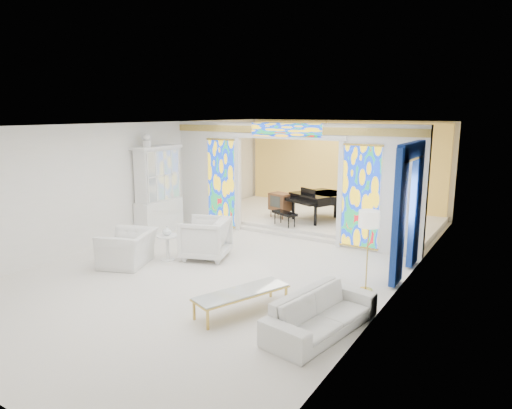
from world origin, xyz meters
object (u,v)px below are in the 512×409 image
Objects in this scene: armchair_left at (128,248)px; armchair_right at (205,238)px; sofa at (321,313)px; china_cabinet at (158,190)px; grand_piano at (325,198)px; coffee_table at (242,293)px; tv_console at (280,202)px.

armchair_right reaches higher than armchair_left.
armchair_right is at bearing 72.98° from sofa.
grand_piano is at bearing 40.37° from china_cabinet.
armchair_right is at bearing -24.53° from china_cabinet.
china_cabinet is at bearing 147.01° from coffee_table.
armchair_left is 1.56× the size of tv_console.
armchair_left reaches higher than coffee_table.
grand_piano reaches higher than sofa.
grand_piano is (-1.18, 6.15, 0.49)m from coffee_table.
armchair_right reaches higher than coffee_table.
coffee_table is at bearing -51.13° from tv_console.
armchair_left is at bearing -88.59° from grand_piano.
armchair_right is at bearing -71.97° from tv_console.
coffee_table is (3.43, -0.70, -0.03)m from armchair_left.
grand_piano is at bearing 145.94° from armchair_right.
tv_console reaches higher than sofa.
coffee_table is at bearing 56.35° from armchair_left.
tv_console is at bearing 146.70° from armchair_left.
armchair_left is 5.91m from grand_piano.
tv_console is at bearing 48.35° from china_cabinet.
sofa is 1.40m from coffee_table.
sofa reaches higher than coffee_table.
china_cabinet is 1.56× the size of coffee_table.
coffee_table is (-1.40, -0.07, 0.04)m from sofa.
armchair_right is at bearing 115.90° from armchair_left.
sofa is (4.82, -0.64, -0.07)m from armchair_left.
armchair_left is 5.14m from tv_console.
grand_piano is (-2.57, 6.09, 0.53)m from sofa.
china_cabinet is 2.82m from armchair_right.
tv_console is (2.35, 2.64, -0.51)m from china_cabinet.
armchair_left is 1.12× the size of armchair_right.
armchair_left is 0.56× the size of sofa.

